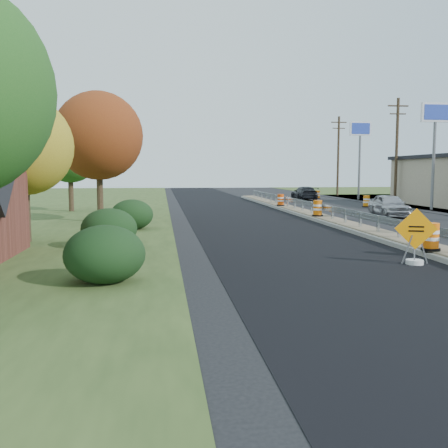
{
  "coord_description": "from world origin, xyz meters",
  "views": [
    {
      "loc": [
        -9.52,
        -18.97,
        2.87
      ],
      "look_at": [
        -7.43,
        -2.25,
        1.1
      ],
      "focal_mm": 40.0,
      "sensor_mm": 36.0,
      "label": 1
    }
  ],
  "objects": [
    {
      "name": "median",
      "position": [
        0.0,
        8.0,
        0.11
      ],
      "size": [
        1.6,
        55.0,
        0.23
      ],
      "color": "gray",
      "rests_on": "ground"
    },
    {
      "name": "barrel_median_near",
      "position": [
        -0.55,
        -3.35,
        0.68
      ],
      "size": [
        0.63,
        0.63,
        0.93
      ],
      "color": "black",
      "rests_on": "median"
    },
    {
      "name": "barrel_median_mid",
      "position": [
        -0.32,
        9.7,
        0.68
      ],
      "size": [
        0.65,
        0.65,
        0.95
      ],
      "color": "black",
      "rests_on": "median"
    },
    {
      "name": "caution_sign",
      "position": [
        -1.76,
        -4.57,
        0.45
      ],
      "size": [
        1.22,
        0.53,
        1.76
      ],
      "rotation": [
        0.0,
        0.0,
        -0.31
      ],
      "color": "white",
      "rests_on": "ground"
    },
    {
      "name": "guardrail",
      "position": [
        0.0,
        9.0,
        0.73
      ],
      "size": [
        0.1,
        46.15,
        0.72
      ],
      "color": "silver",
      "rests_on": "median"
    },
    {
      "name": "car_silver",
      "position": [
        5.0,
        11.46,
        0.72
      ],
      "size": [
        2.09,
        4.37,
        1.44
      ],
      "primitive_type": "imported",
      "rotation": [
        0.0,
        0.0,
        -0.09
      ],
      "color": "#A7A7AB",
      "rests_on": "ground"
    },
    {
      "name": "hedge_south",
      "position": [
        -11.0,
        -6.0,
        0.76
      ],
      "size": [
        2.09,
        2.09,
        1.52
      ],
      "primitive_type": "ellipsoid",
      "color": "black",
      "rests_on": "ground"
    },
    {
      "name": "tree_near_back",
      "position": [
        -16.0,
        18.0,
        4.21
      ],
      "size": [
        4.29,
        4.29,
        6.37
      ],
      "color": "#473523",
      "rests_on": "ground"
    },
    {
      "name": "utility_pole_nmid",
      "position": [
        11.5,
        24.0,
        4.93
      ],
      "size": [
        1.9,
        0.26,
        9.4
      ],
      "color": "#473523",
      "rests_on": "ground"
    },
    {
      "name": "hedge_mid",
      "position": [
        -11.5,
        0.0,
        0.76
      ],
      "size": [
        2.09,
        2.09,
        1.52
      ],
      "primitive_type": "ellipsoid",
      "color": "black",
      "rests_on": "ground"
    },
    {
      "name": "barrel_shoulder_mid",
      "position": [
        7.0,
        19.76,
        0.45
      ],
      "size": [
        0.64,
        0.64,
        0.94
      ],
      "color": "black",
      "rests_on": "ground"
    },
    {
      "name": "car_dark_far",
      "position": [
        4.95,
        30.57,
        0.68
      ],
      "size": [
        2.01,
        4.71,
        1.35
      ],
      "primitive_type": "imported",
      "rotation": [
        0.0,
        0.0,
        3.12
      ],
      "color": "black",
      "rests_on": "ground"
    },
    {
      "name": "milled_overlay",
      "position": [
        -4.4,
        10.0,
        0.01
      ],
      "size": [
        7.2,
        120.0,
        0.01
      ],
      "primitive_type": "cube",
      "color": "black",
      "rests_on": "ground"
    },
    {
      "name": "ground",
      "position": [
        0.0,
        0.0,
        0.0
      ],
      "size": [
        140.0,
        140.0,
        0.0
      ],
      "primitive_type": "plane",
      "color": "black",
      "rests_on": "ground"
    },
    {
      "name": "pylon_sign_mid",
      "position": [
        10.5,
        16.0,
        6.48
      ],
      "size": [
        2.2,
        0.3,
        7.9
      ],
      "color": "slate",
      "rests_on": "ground"
    },
    {
      "name": "tree_near_yellow",
      "position": [
        -15.0,
        2.0,
        3.89
      ],
      "size": [
        3.96,
        3.96,
        5.88
      ],
      "color": "#473523",
      "rests_on": "ground"
    },
    {
      "name": "hedge_north",
      "position": [
        -11.0,
        6.0,
        0.76
      ],
      "size": [
        2.09,
        2.09,
        1.52
      ],
      "primitive_type": "ellipsoid",
      "color": "black",
      "rests_on": "ground"
    },
    {
      "name": "tree_near_red",
      "position": [
        -13.0,
        10.0,
        4.86
      ],
      "size": [
        4.95,
        4.95,
        7.35
      ],
      "color": "#473523",
      "rests_on": "ground"
    },
    {
      "name": "barrel_median_far",
      "position": [
        -0.34,
        18.91,
        0.66
      ],
      "size": [
        0.61,
        0.61,
        0.9
      ],
      "color": "black",
      "rests_on": "median"
    },
    {
      "name": "pylon_sign_north",
      "position": [
        10.5,
        30.0,
        6.48
      ],
      "size": [
        2.2,
        0.3,
        7.9
      ],
      "color": "slate",
      "rests_on": "ground"
    },
    {
      "name": "barrel_shoulder_far",
      "position": [
        7.0,
        32.54,
        0.41
      ],
      "size": [
        0.59,
        0.59,
        0.86
      ],
      "color": "black",
      "rests_on": "ground"
    },
    {
      "name": "utility_pole_north",
      "position": [
        11.5,
        39.0,
        4.93
      ],
      "size": [
        1.9,
        0.26,
        9.4
      ],
      "color": "#473523",
      "rests_on": "ground"
    }
  ]
}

